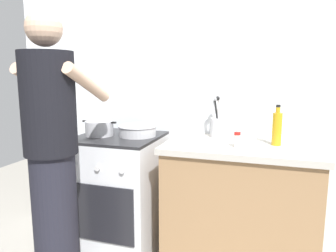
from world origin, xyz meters
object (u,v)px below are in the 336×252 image
stove_range (120,193)px  mixing_bowl (138,130)px  pot (99,128)px  utensil_crock (217,124)px  person (53,160)px  oil_bottle (277,128)px  spice_bottle (237,140)px

stove_range → mixing_bowl: bearing=17.1°
pot → utensil_crock: size_ratio=0.91×
pot → person: size_ratio=0.16×
pot → oil_bottle: oil_bottle is taller
pot → spice_bottle: size_ratio=2.84×
stove_range → pot: pot is taller
stove_range → oil_bottle: 1.25m
stove_range → spice_bottle: bearing=-6.3°
mixing_bowl → person: size_ratio=0.17×
mixing_bowl → utensil_crock: bearing=13.7°
oil_bottle → person: person is taller
stove_range → person: person is taller
spice_bottle → oil_bottle: bearing=30.9°
stove_range → oil_bottle: oil_bottle is taller
utensil_crock → oil_bottle: (0.41, -0.14, 0.01)m
spice_bottle → mixing_bowl: bearing=169.2°
pot → mixing_bowl: 0.29m
utensil_crock → person: size_ratio=0.18×
pot → utensil_crock: 0.87m
pot → person: 0.57m
utensil_crock → mixing_bowl: bearing=-166.3°
spice_bottle → oil_bottle: oil_bottle is taller
person → mixing_bowl: bearing=67.5°
utensil_crock → oil_bottle: bearing=-18.9°
stove_range → pot: bearing=-169.4°
mixing_bowl → person: 0.69m
spice_bottle → person: person is taller
utensil_crock → person: 1.14m
stove_range → mixing_bowl: (0.14, 0.04, 0.49)m
spice_bottle → stove_range: bearing=173.7°
pot → utensil_crock: utensil_crock is taller
pot → spice_bottle: 1.02m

